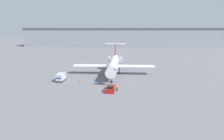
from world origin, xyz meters
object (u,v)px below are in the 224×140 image
object	(u,v)px
airplane_main	(114,64)
pushback_tug	(111,89)
traffic_cone_left	(80,81)
luggage_cart	(61,77)
worker_near_tug	(117,87)

from	to	relation	value
airplane_main	pushback_tug	bearing A→B (deg)	-87.88
pushback_tug	traffic_cone_left	world-z (taller)	pushback_tug
airplane_main	traffic_cone_left	distance (m)	14.05
pushback_tug	luggage_cart	distance (m)	17.33
airplane_main	worker_near_tug	world-z (taller)	airplane_main
airplane_main	luggage_cart	distance (m)	18.18
luggage_cart	worker_near_tug	world-z (taller)	luggage_cart
luggage_cart	pushback_tug	bearing A→B (deg)	-25.06
airplane_main	luggage_cart	size ratio (longest dim) A/B	7.95
pushback_tug	airplane_main	bearing A→B (deg)	92.12
luggage_cart	worker_near_tug	size ratio (longest dim) A/B	2.09
worker_near_tug	traffic_cone_left	xyz separation A→B (m)	(-11.28, 6.54, -0.53)
traffic_cone_left	worker_near_tug	bearing A→B (deg)	-30.11
airplane_main	pushback_tug	xyz separation A→B (m)	(0.64, -17.23, -2.98)
luggage_cart	traffic_cone_left	xyz separation A→B (m)	(5.99, -0.33, -0.83)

